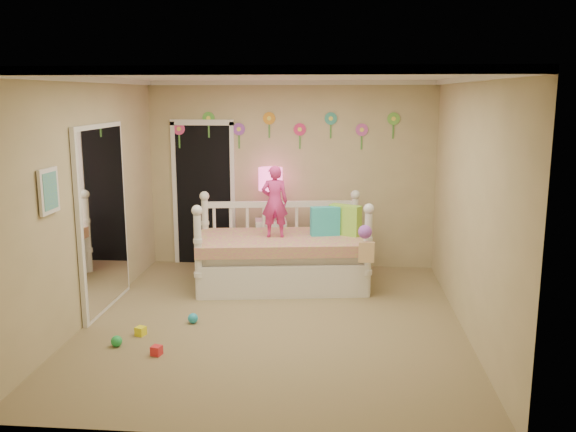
# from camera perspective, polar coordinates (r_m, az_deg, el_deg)

# --- Properties ---
(floor) EXTENTS (4.00, 4.50, 0.01)m
(floor) POSITION_cam_1_polar(r_m,az_deg,el_deg) (6.66, -1.32, -9.91)
(floor) COLOR #7F684C
(floor) RESTS_ON ground
(ceiling) EXTENTS (4.00, 4.50, 0.01)m
(ceiling) POSITION_cam_1_polar(r_m,az_deg,el_deg) (6.20, -1.43, 13.07)
(ceiling) COLOR white
(ceiling) RESTS_ON floor
(back_wall) EXTENTS (4.00, 0.01, 2.60)m
(back_wall) POSITION_cam_1_polar(r_m,az_deg,el_deg) (8.52, 0.28, 3.85)
(back_wall) COLOR tan
(back_wall) RESTS_ON floor
(left_wall) EXTENTS (0.01, 4.50, 2.60)m
(left_wall) POSITION_cam_1_polar(r_m,az_deg,el_deg) (6.81, -18.34, 1.37)
(left_wall) COLOR tan
(left_wall) RESTS_ON floor
(right_wall) EXTENTS (0.01, 4.50, 2.60)m
(right_wall) POSITION_cam_1_polar(r_m,az_deg,el_deg) (6.40, 16.72, 0.84)
(right_wall) COLOR tan
(right_wall) RESTS_ON floor
(crown_molding) EXTENTS (4.00, 4.50, 0.06)m
(crown_molding) POSITION_cam_1_polar(r_m,az_deg,el_deg) (6.20, -1.43, 12.79)
(crown_molding) COLOR white
(crown_molding) RESTS_ON ceiling
(daybed) EXTENTS (2.28, 1.43, 1.16)m
(daybed) POSITION_cam_1_polar(r_m,az_deg,el_deg) (7.71, -0.58, -2.38)
(daybed) COLOR white
(daybed) RESTS_ON floor
(pillow_turquoise) EXTENTS (0.39, 0.21, 0.37)m
(pillow_turquoise) POSITION_cam_1_polar(r_m,az_deg,el_deg) (7.72, 3.50, -0.49)
(pillow_turquoise) COLOR #24B4AA
(pillow_turquoise) RESTS_ON daybed
(pillow_lime) EXTENTS (0.43, 0.33, 0.38)m
(pillow_lime) POSITION_cam_1_polar(r_m,az_deg,el_deg) (7.77, 5.40, -0.37)
(pillow_lime) COLOR #9BE044
(pillow_lime) RESTS_ON daybed
(child) EXTENTS (0.35, 0.25, 0.91)m
(child) POSITION_cam_1_polar(r_m,az_deg,el_deg) (7.57, -1.27, 1.37)
(child) COLOR #D83188
(child) RESTS_ON daybed
(nightstand) EXTENTS (0.47, 0.39, 0.71)m
(nightstand) POSITION_cam_1_polar(r_m,az_deg,el_deg) (8.48, -1.63, -2.69)
(nightstand) COLOR white
(nightstand) RESTS_ON floor
(table_lamp) EXTENTS (0.33, 0.33, 0.72)m
(table_lamp) POSITION_cam_1_polar(r_m,az_deg,el_deg) (8.32, -1.66, 2.89)
(table_lamp) COLOR #DA1D76
(table_lamp) RESTS_ON nightstand
(closet_doorway) EXTENTS (0.90, 0.04, 2.07)m
(closet_doorway) POSITION_cam_1_polar(r_m,az_deg,el_deg) (8.73, -7.94, 2.17)
(closet_doorway) COLOR black
(closet_doorway) RESTS_ON back_wall
(flower_decals) EXTENTS (3.40, 0.02, 0.50)m
(flower_decals) POSITION_cam_1_polar(r_m,az_deg,el_deg) (8.45, -0.33, 8.16)
(flower_decals) COLOR #B2668C
(flower_decals) RESTS_ON back_wall
(mirror_closet) EXTENTS (0.07, 1.30, 2.10)m
(mirror_closet) POSITION_cam_1_polar(r_m,az_deg,el_deg) (7.12, -16.98, -0.19)
(mirror_closet) COLOR white
(mirror_closet) RESTS_ON left_wall
(wall_picture) EXTENTS (0.05, 0.34, 0.42)m
(wall_picture) POSITION_cam_1_polar(r_m,az_deg,el_deg) (5.96, -21.59, 2.21)
(wall_picture) COLOR white
(wall_picture) RESTS_ON left_wall
(hanging_bag) EXTENTS (0.20, 0.16, 0.36)m
(hanging_bag) POSITION_cam_1_polar(r_m,az_deg,el_deg) (7.06, 7.23, -2.71)
(hanging_bag) COLOR beige
(hanging_bag) RESTS_ON daybed
(toy_scatter) EXTENTS (1.13, 1.47, 0.11)m
(toy_scatter) POSITION_cam_1_polar(r_m,az_deg,el_deg) (6.15, -12.28, -11.49)
(toy_scatter) COLOR #996666
(toy_scatter) RESTS_ON floor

